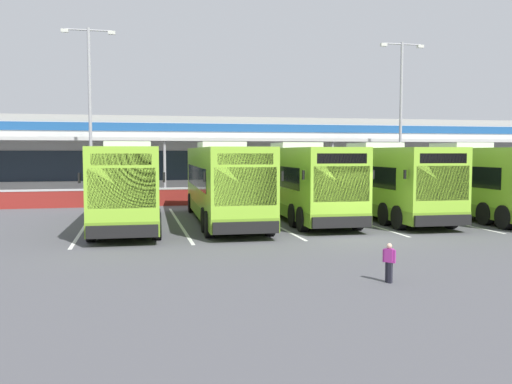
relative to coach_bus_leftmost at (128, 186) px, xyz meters
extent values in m
plane|color=#4C4C51|center=(8.58, -5.68, -1.79)|extent=(200.00, 200.00, 0.00)
cube|color=#B7B7B2|center=(8.58, 21.32, 0.96)|extent=(70.00, 10.00, 5.50)
cube|color=#19232D|center=(8.58, 16.30, 0.51)|extent=(66.00, 0.08, 2.20)
cube|color=navy|center=(8.58, 16.29, 3.36)|extent=(68.00, 0.08, 0.60)
cube|color=beige|center=(8.58, 14.82, 2.41)|extent=(67.00, 3.00, 0.24)
cube|color=gray|center=(8.58, 21.32, 3.96)|extent=(70.00, 10.00, 0.50)
cylinder|color=#999999|center=(2.38, 13.62, 0.31)|extent=(0.20, 0.20, 4.20)
cylinder|color=#999999|center=(14.78, 13.62, 0.31)|extent=(0.20, 0.20, 4.20)
cylinder|color=#999999|center=(27.18, 13.62, 0.31)|extent=(0.20, 0.20, 4.20)
cube|color=maroon|center=(8.58, 8.82, -1.29)|extent=(60.00, 0.36, 1.00)
cube|color=#B2B2B2|center=(8.58, 8.82, -0.74)|extent=(60.00, 0.40, 0.10)
cube|color=#8CC633|center=(0.00, -0.04, 0.12)|extent=(2.88, 12.07, 3.19)
cube|color=olive|center=(0.00, -0.04, -1.19)|extent=(2.90, 12.09, 0.56)
cube|color=black|center=(0.01, 0.36, 0.36)|extent=(2.84, 9.67, 0.96)
cube|color=black|center=(-0.17, -5.99, 0.26)|extent=(2.31, 0.16, 1.40)
cube|color=black|center=(-0.17, -6.00, 1.26)|extent=(2.05, 0.14, 0.40)
cube|color=silver|center=(0.03, 0.96, 1.85)|extent=(2.13, 2.86, 0.28)
cube|color=black|center=(-0.17, -6.10, -1.24)|extent=(2.45, 0.23, 0.44)
cube|color=black|center=(1.30, -5.68, 0.61)|extent=(0.08, 0.12, 0.36)
cube|color=black|center=(-1.61, -5.60, 0.61)|extent=(0.08, 0.12, 0.36)
cylinder|color=black|center=(1.32, 4.53, -1.27)|extent=(0.35, 1.05, 1.04)
cylinder|color=black|center=(-1.07, 4.59, -1.27)|extent=(0.35, 1.05, 1.04)
cylinder|color=black|center=(1.10, -3.27, -1.27)|extent=(0.35, 1.05, 1.04)
cylinder|color=black|center=(-1.28, -3.20, -1.27)|extent=(0.35, 1.05, 1.04)
cylinder|color=black|center=(1.07, -4.67, -1.27)|extent=(0.35, 1.05, 1.04)
cylinder|color=black|center=(-1.32, -4.60, -1.27)|extent=(0.35, 1.05, 1.04)
cube|color=#8CC633|center=(4.37, -0.01, 0.12)|extent=(2.88, 12.07, 3.19)
cube|color=olive|center=(4.37, -0.01, -1.19)|extent=(2.90, 12.09, 0.56)
cube|color=black|center=(4.39, 0.39, 0.36)|extent=(2.84, 9.67, 0.96)
cube|color=black|center=(4.21, -5.96, 0.26)|extent=(2.31, 0.16, 1.40)
cube|color=black|center=(4.21, -5.97, 1.26)|extent=(2.05, 0.14, 0.40)
cube|color=silver|center=(4.40, 0.99, 1.85)|extent=(2.13, 2.86, 0.28)
cube|color=black|center=(4.21, -6.07, -1.24)|extent=(2.45, 0.23, 0.44)
cube|color=black|center=(5.67, -5.65, 0.61)|extent=(0.08, 0.12, 0.36)
cube|color=black|center=(2.77, -5.57, 0.61)|extent=(0.08, 0.12, 0.36)
cylinder|color=black|center=(5.70, 4.56, -1.27)|extent=(0.35, 1.05, 1.04)
cylinder|color=black|center=(3.31, 4.62, -1.27)|extent=(0.35, 1.05, 1.04)
cylinder|color=black|center=(5.48, -3.24, -1.27)|extent=(0.35, 1.05, 1.04)
cylinder|color=black|center=(3.09, -3.18, -1.27)|extent=(0.35, 1.05, 1.04)
cylinder|color=black|center=(5.44, -4.64, -1.27)|extent=(0.35, 1.05, 1.04)
cylinder|color=black|center=(3.05, -4.58, -1.27)|extent=(0.35, 1.05, 1.04)
cube|color=#8CC633|center=(8.38, 0.77, 0.12)|extent=(2.88, 12.07, 3.19)
cube|color=olive|center=(8.38, 0.77, -1.19)|extent=(2.90, 12.09, 0.56)
cube|color=black|center=(8.39, 1.16, 0.36)|extent=(2.84, 9.67, 0.96)
cube|color=black|center=(8.22, -5.18, 0.26)|extent=(2.31, 0.16, 1.40)
cube|color=black|center=(8.22, -5.19, 1.26)|extent=(2.05, 0.14, 0.40)
cube|color=silver|center=(8.41, 1.76, 1.85)|extent=(2.13, 2.86, 0.28)
cube|color=black|center=(8.21, -5.29, -1.24)|extent=(2.45, 0.23, 0.44)
cube|color=black|center=(9.68, -4.87, 0.61)|extent=(0.08, 0.12, 0.36)
cube|color=black|center=(6.77, -4.79, 0.61)|extent=(0.08, 0.12, 0.36)
cylinder|color=black|center=(9.70, 5.33, -1.27)|extent=(0.35, 1.05, 1.04)
cylinder|color=black|center=(7.31, 5.40, -1.27)|extent=(0.35, 1.05, 1.04)
cylinder|color=black|center=(9.49, -2.47, -1.27)|extent=(0.35, 1.05, 1.04)
cylinder|color=black|center=(7.10, -2.40, -1.27)|extent=(0.35, 1.05, 1.04)
cylinder|color=black|center=(9.45, -3.87, -1.27)|extent=(0.35, 1.05, 1.04)
cylinder|color=black|center=(7.06, -3.80, -1.27)|extent=(0.35, 1.05, 1.04)
cube|color=#8CC633|center=(12.54, 0.39, 0.12)|extent=(2.88, 12.07, 3.19)
cube|color=olive|center=(12.54, 0.39, -1.19)|extent=(2.90, 12.09, 0.56)
cube|color=black|center=(12.55, 0.79, 0.36)|extent=(2.84, 9.67, 0.96)
cube|color=black|center=(12.37, -5.56, 0.26)|extent=(2.31, 0.16, 1.40)
cube|color=black|center=(12.37, -5.57, 1.26)|extent=(2.05, 0.14, 0.40)
cube|color=silver|center=(12.57, 1.39, 1.85)|extent=(2.13, 2.86, 0.28)
cube|color=black|center=(12.37, -5.67, -1.24)|extent=(2.45, 0.23, 0.44)
cube|color=black|center=(13.84, -5.25, 0.61)|extent=(0.08, 0.12, 0.36)
cube|color=black|center=(10.93, -5.17, 0.61)|extent=(0.08, 0.12, 0.36)
cylinder|color=black|center=(13.86, 4.96, -1.27)|extent=(0.35, 1.05, 1.04)
cylinder|color=black|center=(11.47, 5.02, -1.27)|extent=(0.35, 1.05, 1.04)
cylinder|color=black|center=(13.65, -2.84, -1.27)|extent=(0.35, 1.05, 1.04)
cylinder|color=black|center=(11.26, -2.78, -1.27)|extent=(0.35, 1.05, 1.04)
cylinder|color=black|center=(13.61, -4.24, -1.27)|extent=(0.35, 1.05, 1.04)
cylinder|color=black|center=(11.22, -4.18, -1.27)|extent=(0.35, 1.05, 1.04)
cube|color=#8CC633|center=(17.01, -0.45, 0.12)|extent=(2.88, 12.07, 3.19)
cube|color=olive|center=(17.01, -0.45, -1.19)|extent=(2.90, 12.09, 0.56)
cube|color=black|center=(17.02, -0.05, 0.36)|extent=(2.84, 9.67, 0.96)
cube|color=silver|center=(17.04, 0.55, 1.85)|extent=(2.13, 2.86, 0.28)
cylinder|color=black|center=(18.33, 4.11, -1.27)|extent=(0.35, 1.05, 1.04)
cylinder|color=black|center=(15.95, 4.18, -1.27)|extent=(0.35, 1.05, 1.04)
cylinder|color=black|center=(15.73, -3.62, -1.27)|extent=(0.35, 1.05, 1.04)
cylinder|color=black|center=(15.69, -5.02, -1.27)|extent=(0.35, 1.05, 1.04)
cube|color=silver|center=(-1.92, 0.32, -1.78)|extent=(0.14, 13.00, 0.01)
cube|color=silver|center=(2.28, 0.32, -1.78)|extent=(0.14, 13.00, 0.01)
cube|color=silver|center=(6.48, 0.32, -1.78)|extent=(0.14, 13.00, 0.01)
cube|color=silver|center=(10.68, 0.32, -1.78)|extent=(0.14, 13.00, 0.01)
cube|color=silver|center=(14.88, 0.32, -1.78)|extent=(0.14, 13.00, 0.01)
cube|color=silver|center=(19.08, 0.32, -1.78)|extent=(0.14, 13.00, 0.01)
cube|color=black|center=(6.51, -12.85, -1.53)|extent=(0.14, 0.14, 0.52)
cube|color=black|center=(6.52, -12.97, -1.53)|extent=(0.14, 0.14, 0.52)
cube|color=#A32D89|center=(6.51, -12.91, -1.09)|extent=(0.24, 0.25, 0.35)
cube|color=#A32D89|center=(6.42, -12.81, -1.11)|extent=(0.08, 0.08, 0.33)
cube|color=#A32D89|center=(6.60, -13.01, -1.11)|extent=(0.08, 0.08, 0.33)
sphere|color=#DBB293|center=(6.51, -12.91, -0.85)|extent=(0.14, 0.14, 0.14)
cylinder|color=#9E9EA3|center=(-2.36, 10.76, 3.71)|extent=(0.20, 0.20, 11.00)
cylinder|color=#9E9EA3|center=(-2.36, 10.76, 9.06)|extent=(2.80, 0.10, 0.10)
cube|color=silver|center=(-3.76, 10.76, 8.96)|extent=(0.44, 0.28, 0.20)
cube|color=silver|center=(-0.96, 10.76, 8.96)|extent=(0.44, 0.28, 0.20)
cylinder|color=#9E9EA3|center=(18.78, 10.69, 3.71)|extent=(0.20, 0.20, 11.00)
cylinder|color=#9E9EA3|center=(18.78, 10.69, 9.06)|extent=(2.80, 0.10, 0.10)
cube|color=silver|center=(17.38, 10.69, 8.96)|extent=(0.44, 0.28, 0.20)
cube|color=silver|center=(20.18, 10.69, 8.96)|extent=(0.44, 0.28, 0.20)
camera|label=1|loc=(0.23, -25.73, 1.51)|focal=39.01mm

